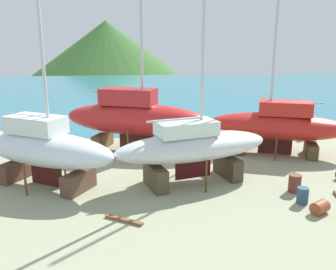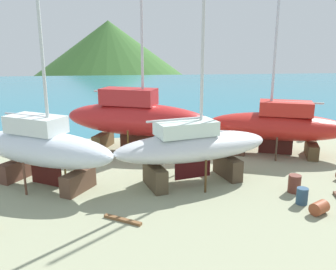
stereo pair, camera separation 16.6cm
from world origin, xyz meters
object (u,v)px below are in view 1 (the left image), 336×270
(worker, at_px, (306,128))
(barrel_tar_black, at_px, (320,207))
(barrel_rust_near, at_px, (303,196))
(barrel_tipped_center, at_px, (295,183))
(sailboat_mid_port, at_px, (277,125))
(sailboat_far_slipway, at_px, (135,117))
(sailboat_small_center, at_px, (44,148))
(sailboat_large_starboard, at_px, (193,146))

(worker, distance_m, barrel_tar_black, 14.41)
(worker, xyz_separation_m, barrel_rust_near, (-6.48, -11.89, -0.48))
(barrel_rust_near, relative_size, barrel_tar_black, 1.01)
(barrel_tipped_center, xyz_separation_m, barrel_tar_black, (0.00, -2.51, -0.17))
(worker, xyz_separation_m, barrel_tar_black, (-6.20, -13.00, -0.59))
(barrel_tipped_center, distance_m, barrel_tar_black, 2.52)
(sailboat_mid_port, height_order, sailboat_far_slipway, sailboat_far_slipway)
(sailboat_small_center, relative_size, barrel_tar_black, 16.95)
(barrel_rust_near, bearing_deg, sailboat_far_slipway, 127.49)
(sailboat_small_center, distance_m, sailboat_large_starboard, 8.18)
(barrel_tipped_center, bearing_deg, sailboat_small_center, 168.76)
(sailboat_far_slipway, relative_size, barrel_tipped_center, 20.95)
(barrel_rust_near, bearing_deg, sailboat_large_starboard, 144.43)
(barrel_tar_black, bearing_deg, worker, 64.52)
(sailboat_far_slipway, height_order, barrel_tar_black, sailboat_far_slipway)
(barrel_tipped_center, xyz_separation_m, barrel_rust_near, (-0.28, -1.40, -0.06))
(barrel_tar_black, bearing_deg, sailboat_far_slipway, 125.62)
(barrel_tar_black, bearing_deg, sailboat_small_center, 158.79)
(barrel_rust_near, distance_m, barrel_tar_black, 1.15)
(sailboat_far_slipway, xyz_separation_m, sailboat_large_starboard, (2.96, -6.70, -0.36))
(sailboat_mid_port, height_order, barrel_tar_black, sailboat_mid_port)
(sailboat_small_center, height_order, barrel_tar_black, sailboat_small_center)
(sailboat_large_starboard, relative_size, barrel_tipped_center, 14.55)
(sailboat_large_starboard, distance_m, barrel_tipped_center, 5.75)
(sailboat_far_slipway, height_order, sailboat_large_starboard, sailboat_far_slipway)
(sailboat_small_center, bearing_deg, sailboat_large_starboard, 27.23)
(sailboat_large_starboard, xyz_separation_m, worker, (11.31, 8.44, -1.22))
(sailboat_far_slipway, distance_m, worker, 14.46)
(barrel_tipped_center, height_order, barrel_tar_black, barrel_tipped_center)
(sailboat_far_slipway, height_order, barrel_rust_near, sailboat_far_slipway)
(barrel_rust_near, bearing_deg, barrel_tipped_center, 78.68)
(barrel_rust_near, xyz_separation_m, barrel_tar_black, (0.28, -1.11, -0.11))
(worker, bearing_deg, sailboat_far_slipway, -45.95)
(sailboat_mid_port, xyz_separation_m, worker, (4.37, 3.86, -1.21))
(sailboat_far_slipway, relative_size, sailboat_small_center, 1.44)
(worker, bearing_deg, barrel_tipped_center, 6.54)
(sailboat_large_starboard, height_order, barrel_tipped_center, sailboat_large_starboard)
(sailboat_small_center, height_order, worker, sailboat_small_center)
(sailboat_small_center, bearing_deg, sailboat_mid_port, 46.16)
(barrel_tipped_center, height_order, barrel_rust_near, barrel_tipped_center)
(barrel_rust_near, height_order, barrel_tar_black, barrel_rust_near)
(sailboat_large_starboard, bearing_deg, barrel_tipped_center, -36.27)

